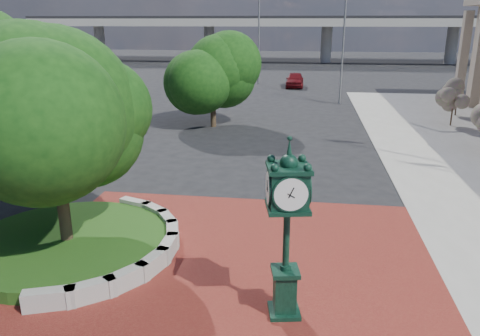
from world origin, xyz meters
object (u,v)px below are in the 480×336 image
Objects in this scene: post_clock at (287,223)px; street_lamp_near at (346,41)px; parked_car at (295,80)px; street_lamp_far at (261,29)px.

street_lamp_near reaches higher than post_clock.
parked_car is at bearing 112.95° from street_lamp_near.
parked_car is at bearing -24.55° from street_lamp_far.
street_lamp_near is at bearing -55.58° from street_lamp_far.
street_lamp_far is at bearing 155.59° from parked_car.
street_lamp_near is 14.50m from street_lamp_far.
post_clock is 0.43× the size of street_lamp_far.
post_clock is 0.96× the size of parked_car.
street_lamp_far is (-8.19, 11.95, 0.70)m from street_lamp_near.
street_lamp_far reaches higher than parked_car.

